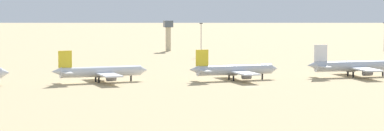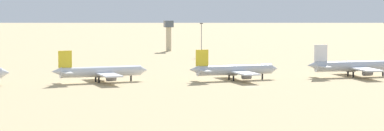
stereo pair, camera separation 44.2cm
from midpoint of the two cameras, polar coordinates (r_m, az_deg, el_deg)
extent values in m
plane|color=tan|center=(285.20, 4.39, -1.56)|extent=(4000.00, 4000.00, 0.00)
cone|color=silver|center=(299.17, -13.41, -0.53)|extent=(3.59, 4.32, 3.98)
cylinder|color=silver|center=(300.94, -6.62, -0.44)|extent=(31.81, 7.82, 3.95)
cone|color=silver|center=(305.75, -3.51, -0.33)|extent=(3.40, 4.09, 3.75)
cone|color=silver|center=(296.98, -9.82, -0.44)|extent=(4.33, 3.82, 3.35)
cube|color=yellow|center=(297.28, -9.20, 0.46)|extent=(5.15, 1.12, 6.41)
cube|color=silver|center=(301.53, -9.35, -0.39)|extent=(3.96, 7.05, 0.36)
cube|color=silver|center=(293.85, -9.03, -0.52)|extent=(3.96, 7.05, 0.36)
cube|color=silver|center=(301.25, -6.44, -0.55)|extent=(10.57, 32.16, 0.55)
cylinder|color=slate|center=(308.75, -6.61, -0.67)|extent=(3.79, 2.59, 2.17)
cylinder|color=slate|center=(294.54, -5.88, -0.94)|extent=(3.79, 2.59, 2.17)
cylinder|color=black|center=(304.51, -4.43, -0.94)|extent=(0.69, 0.69, 2.17)
cylinder|color=black|center=(303.15, -7.00, -0.99)|extent=(0.69, 0.69, 2.17)
cylinder|color=black|center=(298.59, -6.77, -1.08)|extent=(0.69, 0.69, 2.17)
cylinder|color=silver|center=(306.81, 3.18, -0.32)|extent=(31.36, 6.29, 3.89)
cone|color=silver|center=(313.51, 6.05, -0.23)|extent=(3.20, 3.91, 3.70)
cone|color=silver|center=(300.86, 0.19, -0.31)|extent=(4.14, 3.60, 3.31)
cube|color=yellow|center=(301.56, 0.78, 0.57)|extent=(5.09, 0.88, 6.33)
cube|color=silver|center=(305.62, 0.53, -0.26)|extent=(3.62, 6.84, 0.35)
cube|color=silver|center=(298.31, 1.03, -0.39)|extent=(3.62, 6.84, 0.35)
cube|color=silver|center=(307.22, 3.35, -0.43)|extent=(9.01, 31.57, 0.55)
cylinder|color=slate|center=(314.46, 3.01, -0.55)|extent=(3.66, 2.41, 2.14)
cylinder|color=slate|center=(301.01, 4.04, -0.80)|extent=(3.66, 2.41, 2.14)
cylinder|color=black|center=(311.70, 5.20, -0.81)|extent=(0.68, 0.68, 2.14)
cylinder|color=black|center=(308.72, 2.76, -0.85)|extent=(0.68, 0.68, 2.14)
cylinder|color=black|center=(304.40, 3.09, -0.94)|extent=(0.68, 0.68, 2.14)
cylinder|color=silver|center=(326.45, 11.80, -0.04)|extent=(33.88, 4.92, 4.22)
cone|color=silver|center=(319.09, 8.80, 0.01)|extent=(4.30, 3.68, 3.59)
cube|color=white|center=(320.07, 9.41, 0.90)|extent=(5.50, 0.64, 6.87)
cube|color=silver|center=(324.36, 9.11, 0.05)|extent=(3.53, 7.25, 0.38)
cube|color=silver|center=(316.59, 9.69, -0.08)|extent=(3.53, 7.25, 0.38)
cube|color=silver|center=(326.95, 11.96, -0.15)|extent=(7.88, 33.94, 0.59)
cylinder|color=slate|center=(334.68, 11.55, -0.28)|extent=(3.85, 2.40, 2.32)
cylinder|color=slate|center=(320.42, 12.73, -0.53)|extent=(3.85, 2.40, 2.32)
cylinder|color=black|center=(332.35, 13.79, -0.56)|extent=(0.74, 0.74, 2.32)
cylinder|color=black|center=(328.37, 11.35, -0.58)|extent=(0.74, 0.74, 2.32)
cylinder|color=black|center=(323.79, 11.72, -0.66)|extent=(0.74, 0.74, 2.32)
cylinder|color=#C6B793|center=(474.51, -1.69, 1.94)|extent=(3.20, 3.20, 14.44)
cube|color=#4C5660|center=(474.10, -1.69, 3.05)|extent=(5.20, 5.20, 4.07)
cylinder|color=#59595E|center=(431.65, 0.72, 1.87)|extent=(0.36, 0.36, 17.91)
cube|color=#333333|center=(431.25, 0.72, 3.09)|extent=(1.80, 0.50, 0.50)
camera|label=1|loc=(0.22, -89.96, 0.00)|focal=73.11mm
camera|label=2|loc=(0.22, 90.04, 0.00)|focal=73.11mm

